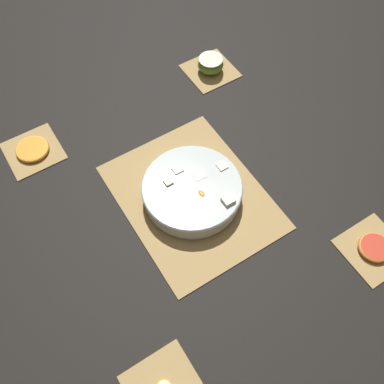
# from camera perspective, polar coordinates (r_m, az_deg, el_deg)

# --- Properties ---
(ground_plane) EXTENTS (6.00, 6.00, 0.00)m
(ground_plane) POSITION_cam_1_polar(r_m,az_deg,el_deg) (1.16, 0.00, -0.67)
(ground_plane) COLOR black
(bamboo_mat_center) EXTENTS (0.43, 0.34, 0.01)m
(bamboo_mat_center) POSITION_cam_1_polar(r_m,az_deg,el_deg) (1.16, 0.00, -0.60)
(bamboo_mat_center) COLOR #A8844C
(bamboo_mat_center) RESTS_ON ground_plane
(coaster_mat_near_left) EXTENTS (0.14, 0.14, 0.01)m
(coaster_mat_near_left) POSITION_cam_1_polar(r_m,az_deg,el_deg) (1.31, -19.52, 4.96)
(coaster_mat_near_left) COLOR #A8844C
(coaster_mat_near_left) RESTS_ON ground_plane
(coaster_mat_far_left) EXTENTS (0.14, 0.14, 0.01)m
(coaster_mat_far_left) POSITION_cam_1_polar(r_m,az_deg,el_deg) (1.45, 2.33, 15.17)
(coaster_mat_far_left) COLOR #A8844C
(coaster_mat_far_left) RESTS_ON ground_plane
(coaster_mat_far_right) EXTENTS (0.14, 0.14, 0.01)m
(coaster_mat_far_right) POSITION_cam_1_polar(r_m,az_deg,el_deg) (1.17, 22.05, -6.74)
(coaster_mat_far_right) COLOR #A8844C
(coaster_mat_far_right) RESTS_ON ground_plane
(fruit_salad_bowl) EXTENTS (0.25, 0.25, 0.06)m
(fruit_salad_bowl) POSITION_cam_1_polar(r_m,az_deg,el_deg) (1.13, 0.03, 0.26)
(fruit_salad_bowl) COLOR silver
(fruit_salad_bowl) RESTS_ON bamboo_mat_center
(apple_half) EXTENTS (0.08, 0.08, 0.04)m
(apple_half) POSITION_cam_1_polar(r_m,az_deg,el_deg) (1.43, 2.37, 15.93)
(apple_half) COLOR #7FAD38
(apple_half) RESTS_ON coaster_mat_far_left
(orange_slice_whole) EXTENTS (0.09, 0.09, 0.01)m
(orange_slice_whole) POSITION_cam_1_polar(r_m,az_deg,el_deg) (1.31, -19.62, 5.16)
(orange_slice_whole) COLOR orange
(orange_slice_whole) RESTS_ON coaster_mat_near_left
(grapefruit_slice) EXTENTS (0.08, 0.08, 0.01)m
(grapefruit_slice) POSITION_cam_1_polar(r_m,az_deg,el_deg) (1.17, 22.19, -6.55)
(grapefruit_slice) COLOR red
(grapefruit_slice) RESTS_ON coaster_mat_far_right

